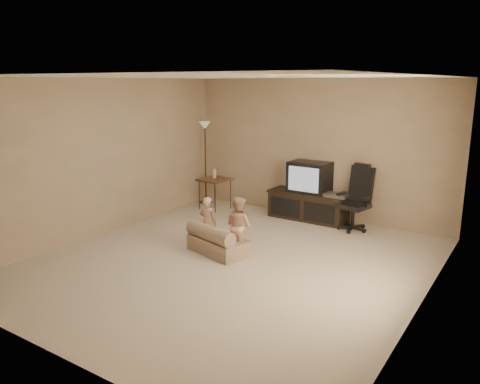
% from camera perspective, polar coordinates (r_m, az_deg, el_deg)
% --- Properties ---
extents(floor, '(5.50, 5.50, 0.00)m').
position_cam_1_polar(floor, '(6.56, -1.11, -8.52)').
color(floor, beige).
rests_on(floor, ground).
extents(room_shell, '(5.50, 5.50, 5.50)m').
position_cam_1_polar(room_shell, '(6.16, -1.17, 4.70)').
color(room_shell, white).
rests_on(room_shell, floor).
extents(tv_stand, '(1.48, 0.56, 1.05)m').
position_cam_1_polar(tv_stand, '(8.51, 8.41, -0.45)').
color(tv_stand, black).
rests_on(tv_stand, floor).
extents(office_chair, '(0.61, 0.63, 1.12)m').
position_cam_1_polar(office_chair, '(8.08, 13.91, -1.70)').
color(office_chair, black).
rests_on(office_chair, floor).
extents(side_table, '(0.61, 0.61, 0.81)m').
position_cam_1_polar(side_table, '(9.12, -3.10, 1.52)').
color(side_table, brown).
rests_on(side_table, floor).
extents(floor_lamp, '(0.26, 0.26, 1.66)m').
position_cam_1_polar(floor_lamp, '(9.47, -4.27, 5.84)').
color(floor_lamp, black).
rests_on(floor_lamp, floor).
extents(child_sofa, '(0.99, 0.71, 0.44)m').
position_cam_1_polar(child_sofa, '(6.82, -2.89, -6.09)').
color(child_sofa, gray).
rests_on(child_sofa, floor).
extents(toddler_left, '(0.30, 0.22, 0.80)m').
position_cam_1_polar(toddler_left, '(6.97, -3.93, -3.76)').
color(toddler_left, tan).
rests_on(toddler_left, floor).
extents(toddler_right, '(0.45, 0.31, 0.86)m').
position_cam_1_polar(toddler_right, '(6.72, -0.17, -4.13)').
color(toddler_right, tan).
rests_on(toddler_right, floor).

